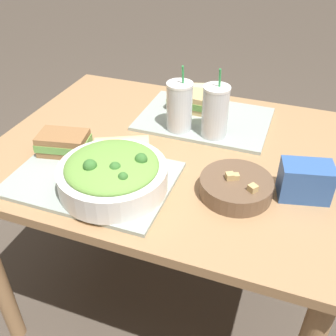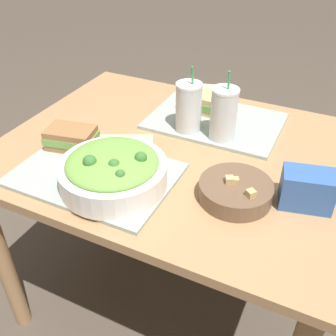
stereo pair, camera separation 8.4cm
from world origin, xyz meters
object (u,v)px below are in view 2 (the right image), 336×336
at_px(sandwich_near, 71,138).
at_px(chip_bag, 307,189).
at_px(baguette_far, 209,93).
at_px(drink_cup_dark, 189,109).
at_px(salad_bowl, 113,170).
at_px(soup_bowl, 236,190).
at_px(drink_cup_red, 223,115).
at_px(baguette_near, 128,146).
at_px(sandwich_far, 202,101).

relative_size(sandwich_near, chip_bag, 1.15).
bearing_deg(baguette_far, drink_cup_dark, 167.50).
distance_m(salad_bowl, sandwich_near, 0.25).
bearing_deg(drink_cup_dark, soup_bowl, -46.41).
xyz_separation_m(salad_bowl, drink_cup_red, (0.18, 0.37, 0.03)).
bearing_deg(sandwich_near, soup_bowl, -12.23).
bearing_deg(drink_cup_red, salad_bowl, -116.53).
bearing_deg(chip_bag, baguette_far, 121.99).
distance_m(drink_cup_red, chip_bag, 0.37).
relative_size(soup_bowl, chip_bag, 1.34).
height_order(sandwich_near, drink_cup_dark, drink_cup_dark).
relative_size(soup_bowl, baguette_far, 1.31).
height_order(salad_bowl, baguette_near, salad_bowl).
bearing_deg(sandwich_far, baguette_near, -98.38).
distance_m(drink_cup_dark, drink_cup_red, 0.12).
xyz_separation_m(soup_bowl, chip_bag, (0.17, 0.06, 0.02)).
xyz_separation_m(drink_cup_dark, drink_cup_red, (0.12, -0.00, 0.00)).
bearing_deg(sandwich_far, soup_bowl, -53.51).
distance_m(salad_bowl, baguette_near, 0.15).
bearing_deg(drink_cup_red, sandwich_near, -147.56).
xyz_separation_m(soup_bowl, sandwich_near, (-0.54, 0.01, 0.02)).
bearing_deg(drink_cup_dark, sandwich_far, 95.01).
bearing_deg(sandwich_far, drink_cup_dark, -80.63).
distance_m(soup_bowl, chip_bag, 0.18).
xyz_separation_m(salad_bowl, sandwich_near, (-0.22, 0.11, -0.02)).
relative_size(drink_cup_dark, chip_bag, 1.53).
height_order(soup_bowl, drink_cup_dark, drink_cup_dark).
relative_size(salad_bowl, baguette_far, 1.96).
relative_size(salad_bowl, sandwich_near, 1.75).
distance_m(sandwich_near, drink_cup_dark, 0.39).
bearing_deg(sandwich_near, baguette_near, -1.15).
bearing_deg(drink_cup_dark, sandwich_near, -137.90).
height_order(salad_bowl, drink_cup_dark, drink_cup_dark).
height_order(baguette_near, baguette_far, same).
xyz_separation_m(salad_bowl, baguette_far, (0.05, 0.59, -0.01)).
bearing_deg(drink_cup_red, drink_cup_dark, 180.00).
bearing_deg(baguette_near, soup_bowl, -122.41).
bearing_deg(chip_bag, sandwich_far, 126.82).
distance_m(soup_bowl, sandwich_far, 0.50).
xyz_separation_m(sandwich_far, chip_bag, (0.44, -0.37, 0.01)).
relative_size(sandwich_near, baguette_far, 1.12).
distance_m(salad_bowl, baguette_far, 0.60).
relative_size(sandwich_far, chip_bag, 1.01).
bearing_deg(sandwich_far, salad_bowl, -90.96).
distance_m(soup_bowl, baguette_far, 0.56).
distance_m(sandwich_near, drink_cup_red, 0.48).
height_order(soup_bowl, baguette_far, baguette_far).
xyz_separation_m(baguette_near, chip_bag, (0.52, 0.01, 0.00)).
relative_size(salad_bowl, baguette_near, 1.70).
bearing_deg(soup_bowl, salad_bowl, -162.02).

